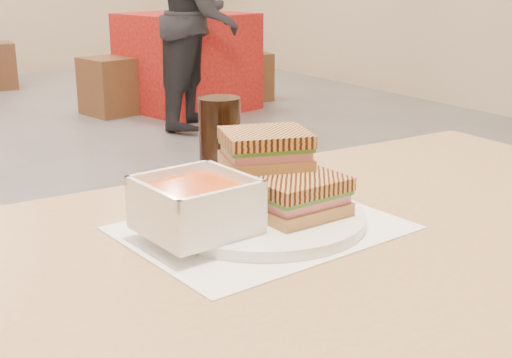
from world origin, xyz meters
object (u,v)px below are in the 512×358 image
soup_bowl (196,207)px  bg_table_1 (187,62)px  panini_lower (298,196)px  patron_b (201,15)px  main_table (332,309)px  cola_glass (220,142)px  plate (264,217)px  bg_chair_1l (112,86)px  bg_chair_1r (247,76)px

soup_bowl → bg_table_1: (2.14, 4.27, -0.42)m
soup_bowl → panini_lower: 0.15m
bg_table_1 → patron_b: 0.78m
main_table → panini_lower: 0.17m
cola_glass → bg_table_1: (1.99, 4.06, -0.44)m
plate → patron_b: patron_b is taller
panini_lower → bg_table_1: bearing=65.1°
cola_glass → bg_chair_1l: 4.47m
main_table → soup_bowl: (-0.17, 0.07, 0.16)m
bg_chair_1r → patron_b: 1.25m
bg_chair_1l → main_table: bearing=-107.0°
panini_lower → patron_b: (1.79, 3.66, -0.01)m
panini_lower → bg_table_1: panini_lower is taller
panini_lower → bg_table_1: size_ratio=0.12×
main_table → bg_table_1: bearing=65.6°
soup_bowl → patron_b: size_ratio=0.09×
plate → bg_chair_1r: bearing=58.7°
main_table → cola_glass: 0.33m
main_table → panini_lower: panini_lower is taller
main_table → patron_b: size_ratio=0.77×
main_table → bg_chair_1l: size_ratio=2.59×
main_table → plate: size_ratio=4.27×
plate → soup_bowl: (-0.11, -0.01, 0.04)m
soup_bowl → cola_glass: (0.15, 0.20, 0.02)m
main_table → patron_b: (1.76, 3.70, 0.15)m
patron_b → plate: bearing=-116.8°
panini_lower → cola_glass: cola_glass is taller
bg_table_1 → patron_b: size_ratio=0.66×
bg_chair_1l → patron_b: patron_b is taller
main_table → patron_b: bearing=64.5°
bg_chair_1l → bg_table_1: bearing=-13.0°
panini_lower → bg_table_1: (1.99, 4.29, -0.41)m
cola_glass → bg_chair_1r: 4.96m
plate → soup_bowl: size_ratio=1.98×
bg_table_1 → main_table: bearing=-114.4°
panini_lower → patron_b: bearing=63.9°
soup_bowl → patron_b: patron_b is taller
cola_glass → panini_lower: bearing=-91.4°
plate → bg_chair_1l: plate is taller
main_table → plate: plate is taller
bg_chair_1l → bg_chair_1r: 1.22m
main_table → bg_chair_1l: (1.37, 4.47, -0.42)m
cola_glass → bg_chair_1l: size_ratio=0.31×
soup_bowl → bg_chair_1r: bearing=57.7°
panini_lower → patron_b: 4.07m
cola_glass → bg_chair_1r: size_ratio=0.35×
panini_lower → bg_chair_1l: size_ratio=0.27×
main_table → bg_table_1: bg_table_1 is taller
bg_chair_1r → patron_b: patron_b is taller
bg_chair_1l → panini_lower: bearing=-107.5°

